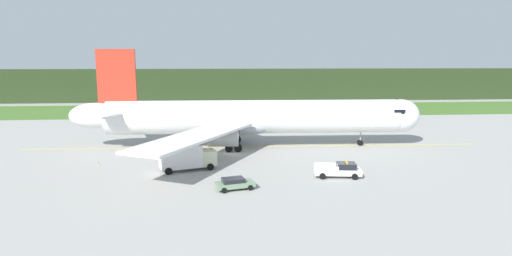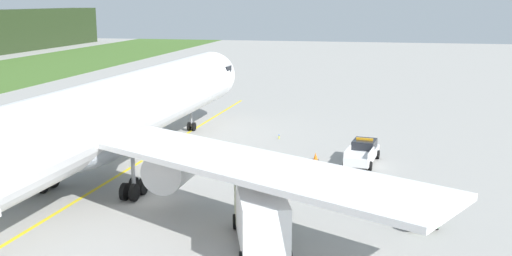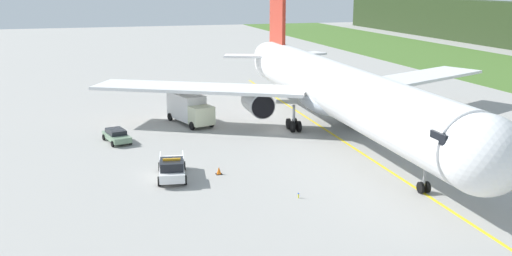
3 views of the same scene
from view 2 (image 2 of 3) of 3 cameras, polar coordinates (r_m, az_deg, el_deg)
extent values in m
plane|color=#9A9893|center=(40.95, -9.93, -6.87)|extent=(320.00, 320.00, 0.00)
cube|color=yellow|center=(46.10, -13.81, -4.86)|extent=(74.36, 2.63, 0.01)
cylinder|color=white|center=(44.93, -14.13, 1.16)|extent=(46.64, 6.82, 5.37)
ellipsoid|color=white|center=(67.08, -4.37, 5.06)|extent=(6.07, 5.55, 5.37)
ellipsoid|color=#A5ADB7|center=(43.24, -15.46, -1.34)|extent=(12.41, 6.02, 2.95)
cube|color=black|center=(65.77, -4.73, 5.73)|extent=(1.96, 5.15, 0.70)
cylinder|color=black|center=(47.04, -23.14, -1.44)|extent=(0.20, 2.45, 2.45)
cube|color=white|center=(33.03, -0.76, -3.59)|extent=(15.97, 23.44, 0.35)
cylinder|color=#B4B4B4|center=(38.16, -7.88, -3.57)|extent=(4.53, 2.80, 2.66)
cylinder|color=black|center=(40.20, -6.68, -2.73)|extent=(0.20, 2.45, 2.45)
cylinder|color=gray|center=(61.41, -6.26, 1.18)|extent=(0.20, 0.20, 2.25)
cylinder|color=black|center=(61.72, -6.47, 0.16)|extent=(0.91, 0.25, 0.90)
cylinder|color=black|center=(61.54, -6.01, 0.14)|extent=(0.91, 0.25, 0.90)
cylinder|color=gray|center=(44.65, -19.88, -3.50)|extent=(0.28, 0.28, 2.25)
cylinder|color=black|center=(45.32, -18.92, -4.69)|extent=(1.21, 0.34, 1.20)
cylinder|color=black|center=(45.70, -19.66, -4.60)|extent=(1.21, 0.34, 1.20)
cylinder|color=black|center=(44.21, -19.89, -5.18)|extent=(1.21, 0.34, 1.20)
cylinder|color=black|center=(44.59, -20.64, -5.09)|extent=(1.21, 0.34, 1.20)
cylinder|color=gray|center=(41.24, -11.75, -4.29)|extent=(0.28, 0.28, 2.25)
cylinder|color=black|center=(42.32, -11.71, -5.46)|extent=(1.21, 0.34, 1.20)
cylinder|color=black|center=(42.03, -10.84, -5.54)|extent=(1.21, 0.34, 1.20)
cylinder|color=black|center=(41.12, -12.55, -6.02)|extent=(1.21, 0.34, 1.20)
cylinder|color=black|center=(40.83, -11.66, -6.11)|extent=(1.21, 0.34, 1.20)
cube|color=white|center=(49.75, 10.19, -2.57)|extent=(5.81, 2.77, 0.70)
cube|color=black|center=(50.54, 10.42, -1.53)|extent=(2.47, 2.13, 0.70)
cube|color=white|center=(48.50, 8.83, -2.20)|extent=(2.67, 0.48, 0.45)
cube|color=white|center=(48.18, 11.03, -2.38)|extent=(2.67, 0.48, 0.45)
cube|color=orange|center=(50.44, 10.44, -1.05)|extent=(0.40, 1.41, 0.16)
cylinder|color=black|center=(51.82, 9.45, -2.34)|extent=(0.79, 0.35, 0.76)
cylinder|color=black|center=(51.50, 11.67, -2.53)|extent=(0.79, 0.35, 0.76)
cylinder|color=black|center=(48.22, 8.58, -3.42)|extent=(0.79, 0.35, 0.76)
cylinder|color=black|center=(47.87, 10.96, -3.62)|extent=(0.79, 0.35, 0.76)
cube|color=beige|center=(35.15, -0.06, -7.42)|extent=(2.54, 2.87, 2.00)
cube|color=silver|center=(31.69, 0.57, -8.83)|extent=(5.67, 3.87, 2.86)
cylinder|color=#99999E|center=(33.22, 0.37, -10.64)|extent=(0.76, 0.33, 1.04)
cylinder|color=#99999E|center=(31.33, 0.77, -12.11)|extent=(0.76, 0.33, 1.04)
cylinder|color=black|center=(35.41, -2.02, -9.01)|extent=(0.94, 0.52, 0.90)
cylinder|color=black|center=(35.62, 1.88, -8.87)|extent=(0.94, 0.52, 0.90)
cube|color=slate|center=(37.86, 15.01, -7.80)|extent=(4.49, 2.73, 0.55)
cube|color=black|center=(37.50, 15.15, -7.19)|extent=(2.65, 2.08, 0.45)
cylinder|color=black|center=(39.03, 13.09, -7.51)|extent=(0.63, 0.32, 0.60)
cylinder|color=black|center=(39.53, 15.64, -7.40)|extent=(0.63, 0.32, 0.60)
cylinder|color=black|center=(36.38, 14.28, -9.05)|extent=(0.63, 0.32, 0.60)
cylinder|color=black|center=(36.92, 17.00, -8.90)|extent=(0.63, 0.32, 0.60)
cube|color=black|center=(50.42, 5.76, -3.08)|extent=(0.51, 0.51, 0.03)
cone|color=orange|center=(50.34, 5.77, -2.72)|extent=(0.39, 0.39, 0.61)
cylinder|color=yellow|center=(57.85, 2.23, -0.89)|extent=(0.10, 0.10, 0.31)
sphere|color=blue|center=(57.80, 2.24, -0.69)|extent=(0.12, 0.12, 0.12)
camera|label=1|loc=(56.72, 65.91, 5.88)|focal=28.66mm
camera|label=3|loc=(94.43, 15.65, 13.20)|focal=41.49mm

